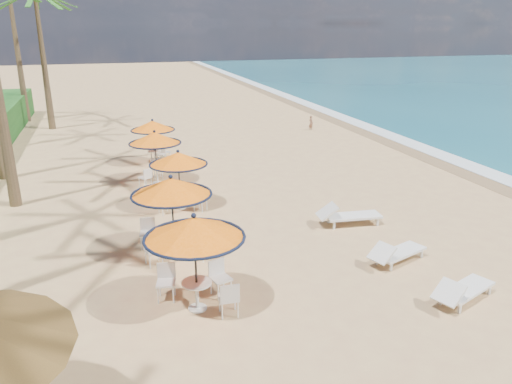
{
  "coord_description": "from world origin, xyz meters",
  "views": [
    {
      "loc": [
        -6.92,
        -9.91,
        6.37
      ],
      "look_at": [
        -2.48,
        4.71,
        1.2
      ],
      "focal_mm": 35.0,
      "sensor_mm": 36.0,
      "label": 1
    }
  ],
  "objects_px": {
    "station_3": "(154,143)",
    "lounger_far": "(347,215)",
    "station_0": "(196,239)",
    "lounger_mid": "(396,252)",
    "station_4": "(154,131)",
    "lounger_near": "(462,290)",
    "station_1": "(170,197)",
    "station_2": "(179,166)"
  },
  "relations": [
    {
      "from": "station_1",
      "to": "station_4",
      "type": "relative_size",
      "value": 1.11
    },
    {
      "from": "station_1",
      "to": "lounger_mid",
      "type": "distance_m",
      "value": 6.49
    },
    {
      "from": "station_1",
      "to": "lounger_mid",
      "type": "height_order",
      "value": "station_1"
    },
    {
      "from": "station_3",
      "to": "station_4",
      "type": "relative_size",
      "value": 1.04
    },
    {
      "from": "station_0",
      "to": "station_3",
      "type": "bearing_deg",
      "value": 89.25
    },
    {
      "from": "lounger_far",
      "to": "station_1",
      "type": "bearing_deg",
      "value": -169.04
    },
    {
      "from": "station_1",
      "to": "lounger_near",
      "type": "bearing_deg",
      "value": -36.77
    },
    {
      "from": "station_4",
      "to": "lounger_mid",
      "type": "bearing_deg",
      "value": -67.35
    },
    {
      "from": "station_3",
      "to": "lounger_near",
      "type": "xyz_separation_m",
      "value": [
        5.96,
        -11.76,
        -1.4
      ]
    },
    {
      "from": "station_2",
      "to": "lounger_far",
      "type": "relative_size",
      "value": 0.99
    },
    {
      "from": "station_2",
      "to": "lounger_far",
      "type": "xyz_separation_m",
      "value": [
        5.04,
        -3.23,
        -1.23
      ]
    },
    {
      "from": "station_3",
      "to": "lounger_far",
      "type": "distance_m",
      "value": 8.68
    },
    {
      "from": "station_4",
      "to": "lounger_far",
      "type": "relative_size",
      "value": 0.98
    },
    {
      "from": "station_4",
      "to": "lounger_mid",
      "type": "distance_m",
      "value": 13.75
    },
    {
      "from": "station_3",
      "to": "station_1",
      "type": "bearing_deg",
      "value": -92.35
    },
    {
      "from": "station_2",
      "to": "lounger_far",
      "type": "bearing_deg",
      "value": -32.7
    },
    {
      "from": "station_0",
      "to": "station_3",
      "type": "height_order",
      "value": "station_0"
    },
    {
      "from": "station_1",
      "to": "lounger_near",
      "type": "relative_size",
      "value": 1.19
    },
    {
      "from": "lounger_near",
      "to": "station_3",
      "type": "bearing_deg",
      "value": 95.08
    },
    {
      "from": "station_2",
      "to": "station_3",
      "type": "xyz_separation_m",
      "value": [
        -0.5,
        3.32,
        0.13
      ]
    },
    {
      "from": "station_2",
      "to": "lounger_mid",
      "type": "xyz_separation_m",
      "value": [
        5.08,
        -6.15,
        -1.27
      ]
    },
    {
      "from": "station_2",
      "to": "station_3",
      "type": "distance_m",
      "value": 3.36
    },
    {
      "from": "lounger_mid",
      "to": "lounger_far",
      "type": "xyz_separation_m",
      "value": [
        -0.04,
        2.92,
        0.04
      ]
    },
    {
      "from": "station_0",
      "to": "station_2",
      "type": "bearing_deg",
      "value": 84.74
    },
    {
      "from": "station_0",
      "to": "lounger_mid",
      "type": "height_order",
      "value": "station_0"
    },
    {
      "from": "station_4",
      "to": "station_2",
      "type": "bearing_deg",
      "value": -88.25
    },
    {
      "from": "station_2",
      "to": "lounger_near",
      "type": "distance_m",
      "value": 10.13
    },
    {
      "from": "station_1",
      "to": "lounger_far",
      "type": "xyz_separation_m",
      "value": [
        5.83,
        0.54,
        -1.4
      ]
    },
    {
      "from": "station_0",
      "to": "lounger_far",
      "type": "relative_size",
      "value": 1.1
    },
    {
      "from": "lounger_mid",
      "to": "station_3",
      "type": "bearing_deg",
      "value": 100.45
    },
    {
      "from": "lounger_near",
      "to": "lounger_far",
      "type": "xyz_separation_m",
      "value": [
        -0.43,
        5.21,
        0.03
      ]
    },
    {
      "from": "station_2",
      "to": "lounger_mid",
      "type": "bearing_deg",
      "value": -50.47
    },
    {
      "from": "station_0",
      "to": "station_4",
      "type": "bearing_deg",
      "value": 88.14
    },
    {
      "from": "station_1",
      "to": "station_4",
      "type": "bearing_deg",
      "value": 86.7
    },
    {
      "from": "station_0",
      "to": "station_2",
      "type": "relative_size",
      "value": 1.11
    },
    {
      "from": "station_0",
      "to": "lounger_near",
      "type": "distance_m",
      "value": 6.46
    },
    {
      "from": "station_3",
      "to": "lounger_near",
      "type": "distance_m",
      "value": 13.26
    },
    {
      "from": "station_2",
      "to": "station_4",
      "type": "xyz_separation_m",
      "value": [
        -0.2,
        6.49,
        -0.01
      ]
    },
    {
      "from": "station_2",
      "to": "lounger_mid",
      "type": "relative_size",
      "value": 1.08
    },
    {
      "from": "station_1",
      "to": "lounger_mid",
      "type": "bearing_deg",
      "value": -22.11
    },
    {
      "from": "lounger_mid",
      "to": "lounger_far",
      "type": "distance_m",
      "value": 2.92
    },
    {
      "from": "station_4",
      "to": "lounger_near",
      "type": "xyz_separation_m",
      "value": [
        5.66,
        -14.93,
        -1.26
      ]
    }
  ]
}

